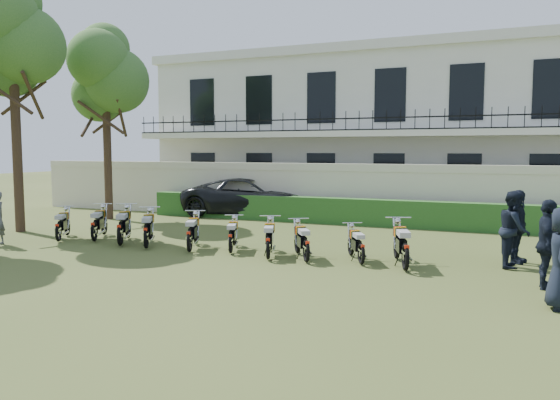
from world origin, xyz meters
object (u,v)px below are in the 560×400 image
Objects in this scene: motorcycle_1 at (94,226)px; motorcycle_4 at (189,236)px; motorcycle_0 at (58,228)px; suv at (252,197)px; motorcycle_6 at (268,242)px; motorcycle_8 at (361,249)px; motorcycle_2 at (120,229)px; officer_5 at (517,227)px; motorcycle_5 at (231,238)px; tree_west_near at (106,74)px; motorcycle_3 at (146,232)px; motorcycle_7 at (306,245)px; officer_2 at (547,244)px; officer_4 at (514,229)px; motorcycle_9 at (406,250)px; tree_west_mid at (13,36)px.

motorcycle_4 is (3.66, -0.36, -0.01)m from motorcycle_1.
motorcycle_0 is 8.74m from suv.
motorcycle_8 is at bearing -13.69° from motorcycle_6.
officer_5 reaches higher than motorcycle_2.
motorcycle_4 reaches higher than motorcycle_5.
motorcycle_1 is (3.40, -4.74, -5.40)m from tree_west_near.
motorcycle_6 is (7.07, 0.02, 0.01)m from motorcycle_0.
motorcycle_3 is at bearing 154.09° from motorcycle_8.
tree_west_near reaches higher than motorcycle_7.
motorcycle_7 is 1.04× the size of motorcycle_8.
motorcycle_4 is at bearing 122.48° from officer_5.
motorcycle_1 is 1.11× the size of motorcycle_7.
officer_2 reaches higher than motorcycle_4.
officer_5 is (4.86, 2.09, 0.47)m from motorcycle_7.
motorcycle_3 is (2.21, -0.37, 0.01)m from motorcycle_1.
officer_4 reaches higher than motorcycle_1.
suv is (4.99, 3.15, -5.07)m from tree_west_near.
officer_5 is (9.75, 2.07, 0.43)m from motorcycle_3.
motorcycle_7 is at bearing -30.24° from motorcycle_2.
motorcycle_4 is 5.92m from motorcycle_9.
motorcycle_5 reaches higher than motorcycle_8.
tree_west_near is 16.43m from officer_5.
motorcycle_3 is at bearing -10.30° from tree_west_mid.
tree_west_near is at bearing 97.60° from motorcycle_1.
motorcycle_5 is 1.02× the size of motorcycle_7.
officer_5 is (10.72, 2.00, 0.40)m from motorcycle_2.
officer_2 reaches higher than motorcycle_9.
motorcycle_8 is 1.17m from motorcycle_9.
officer_4 is (15.29, -3.62, -4.95)m from tree_west_near.
motorcycle_4 is 1.12× the size of motorcycle_7.
officer_2 is at bearing -34.17° from motorcycle_0.
motorcycle_4 is at bearing 99.52° from officer_4.
motorcycle_0 is 8.10m from motorcycle_7.
officer_4 is (15.79, 0.38, -5.73)m from tree_west_mid.
motorcycle_0 is at bearing 158.07° from suv.
motorcycle_6 is (9.47, -5.18, -5.42)m from tree_west_near.
motorcycle_7 is at bearing 131.89° from officer_5.
officer_4 is (9.68, 1.49, 0.43)m from motorcycle_3.
motorcycle_4 is 1.09× the size of motorcycle_5.
tree_west_mid is at bearing 139.11° from motorcycle_2.
motorcycle_0 is 0.90× the size of motorcycle_1.
suv reaches higher than motorcycle_9.
motorcycle_1 is (0.99, 0.46, 0.03)m from motorcycle_0.
officer_4 is at bearing -8.32° from motorcycle_8.
motorcycle_1 is at bearing 156.86° from motorcycle_5.
tree_west_near is at bearing 97.40° from officer_5.
motorcycle_3 is 1.10× the size of motorcycle_7.
motorcycle_9 is 1.07× the size of officer_5.
motorcycle_7 is at bearing 160.64° from motorcycle_9.
officer_5 reaches higher than motorcycle_0.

